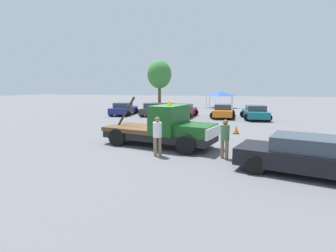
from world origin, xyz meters
The scene contains 13 objects.
ground_plane centered at (0.00, 0.00, 0.00)m, with size 160.00×160.00×0.00m, color slate.
tow_truck centered at (0.35, -0.07, 0.91)m, with size 6.16×3.20×2.51m.
foreground_car centered at (6.44, -2.82, 0.65)m, with size 5.27×3.13×1.34m.
person_near_truck centered at (3.46, -1.56, 0.96)m, with size 0.37×0.37×1.66m.
person_at_hood centered at (0.60, -1.95, 1.00)m, with size 0.38×0.38×1.73m.
parked_car_navy centered at (-8.58, 13.43, 0.65)m, with size 2.77×4.71×1.34m.
parked_car_charcoal centered at (-5.25, 13.96, 0.65)m, with size 2.70×4.80×1.34m.
parked_car_maroon centered at (-1.85, 13.18, 0.65)m, with size 2.55×4.89×1.34m.
parked_car_orange centered at (2.07, 13.86, 0.65)m, with size 2.57×4.74×1.34m.
parked_car_teal centered at (5.10, 13.19, 0.65)m, with size 2.83×4.65×1.34m.
canopy_tent_blue centered at (0.51, 26.57, 2.09)m, with size 3.53×3.53×2.43m.
tree_left centered at (-11.47, 34.47, 5.35)m, with size 4.47×4.47×7.98m.
traffic_cone centered at (3.69, 4.78, 0.25)m, with size 0.40×0.40×0.55m.
Camera 1 is at (4.25, -12.56, 2.99)m, focal length 28.00 mm.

